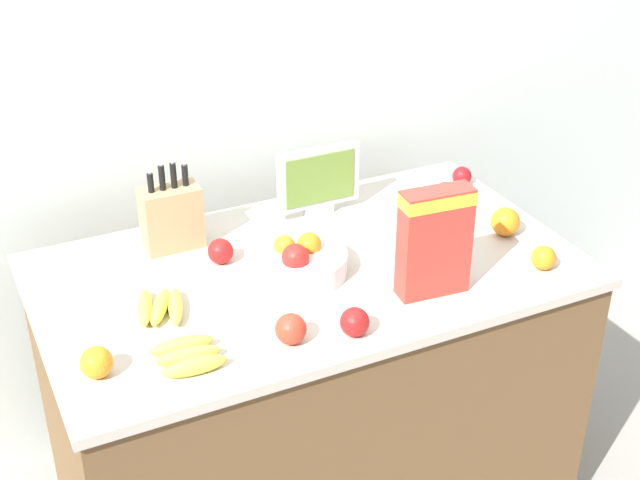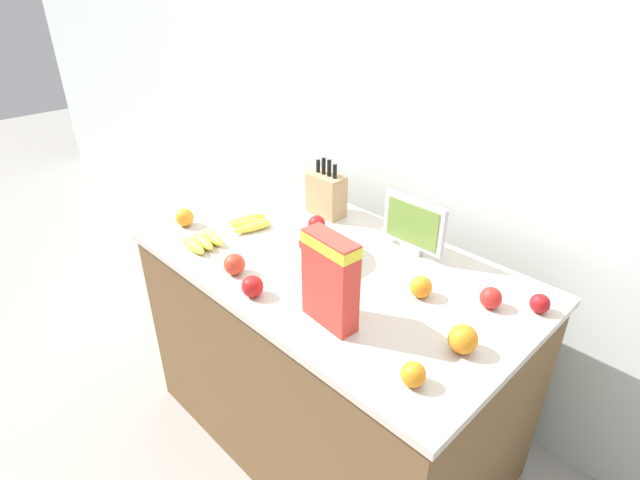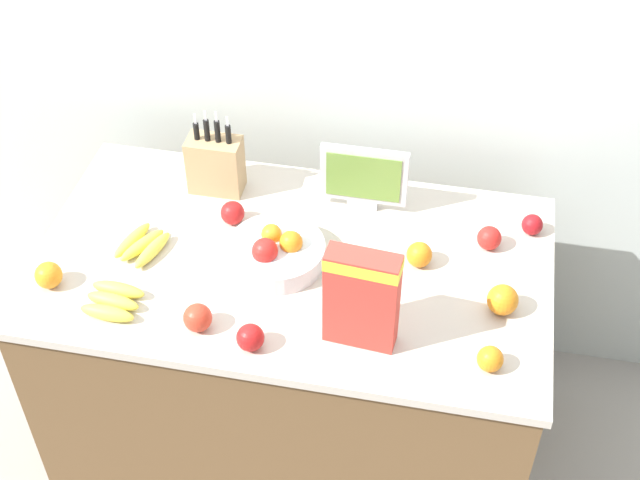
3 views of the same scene
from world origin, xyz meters
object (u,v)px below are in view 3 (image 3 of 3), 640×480
Objects in this scene: cereal_box at (362,295)px; orange_near_bowl at (490,359)px; apple_by_knife_block at (198,318)px; knife_block at (215,164)px; banana_bunch_left at (142,245)px; apple_front at (489,238)px; orange_back_center at (503,300)px; orange_front_center at (49,275)px; fruit_bowl at (276,252)px; apple_rear at (532,225)px; banana_bunch_right at (113,301)px; small_monitor at (364,177)px; apple_near_bananas at (233,213)px; orange_by_cereal at (419,255)px; apple_middle at (250,338)px.

cereal_box is 0.38m from orange_near_bowl.
cereal_box is at bearing 6.40° from apple_by_knife_block.
knife_block is 0.36m from banana_bunch_left.
apple_by_knife_block reaches higher than banana_bunch_left.
apple_by_knife_block is at bearing -147.61° from apple_front.
orange_back_center is at bearing -78.76° from apple_front.
orange_front_center reaches higher than orange_near_bowl.
apple_rear is (0.74, 0.28, -0.01)m from fruit_bowl.
banana_bunch_right is 2.52× the size of apple_rear.
small_monitor is 0.89× the size of cereal_box.
knife_block is 4.26× the size of orange_near_bowl.
cereal_box is 1.06× the size of fruit_bowl.
apple_front is at bearing 16.95° from fruit_bowl.
orange_back_center is at bearing 15.59° from apple_by_knife_block.
apple_by_knife_block reaches higher than apple_near_bananas.
apple_rear is at bearing 32.92° from apple_by_knife_block.
fruit_bowl is 3.89× the size of apple_near_bananas.
small_monitor is 0.42m from apple_front.
knife_block is 3.94× the size of orange_by_cereal.
cereal_box reaches higher than apple_rear.
orange_back_center is (0.84, -0.22, 0.01)m from apple_near_bananas.
small_monitor is 0.55m from cereal_box.
orange_back_center is at bearing 30.40° from cereal_box.
apple_middle is at bearing -13.97° from apple_by_knife_block.
banana_bunch_left is at bearing -152.21° from small_monitor.
apple_near_bananas is at bearing 36.96° from banana_bunch_left.
apple_middle is (0.41, -0.31, 0.02)m from banana_bunch_left.
apple_rear is at bearing 54.53° from cereal_box.
fruit_bowl is at bearing 4.13° from banana_bunch_left.
apple_near_bananas is at bearing 152.28° from orange_near_bowl.
apple_front reaches higher than banana_bunch_left.
apple_by_knife_block is at bearing -164.41° from orange_back_center.
orange_front_center reaches higher than banana_bunch_left.
fruit_bowl is at bearing 173.98° from orange_back_center.
banana_bunch_left is 1.04m from apple_front.
small_monitor is at bearing 141.05° from orange_back_center.
orange_by_cereal is at bearing 15.90° from orange_front_center.
small_monitor is 3.41× the size of apple_by_knife_block.
knife_block is 3.43× the size of orange_back_center.
orange_near_bowl reaches higher than apple_rear.
small_monitor reaches higher than apple_by_knife_block.
fruit_bowl is at bearing -170.17° from orange_by_cereal.
apple_middle reaches higher than apple_rear.
small_monitor is at bearing 103.39° from cereal_box.
apple_by_knife_block is (-0.36, -0.59, -0.08)m from small_monitor.
orange_by_cereal is (-0.20, -0.11, 0.00)m from apple_front.
banana_bunch_right is 0.42m from apple_middle.
small_monitor is at bearing 178.03° from apple_rear.
small_monitor is at bearing -0.10° from knife_block.
knife_block reaches higher than apple_by_knife_block.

